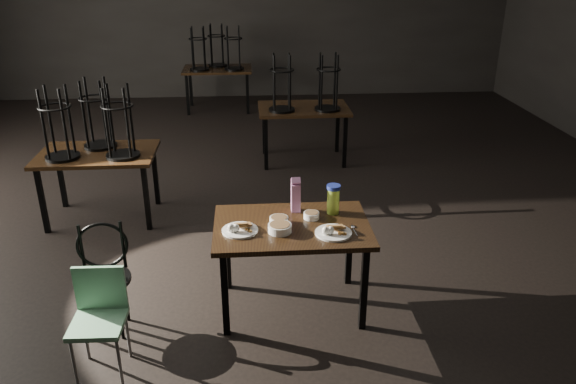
{
  "coord_description": "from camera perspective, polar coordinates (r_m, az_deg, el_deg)",
  "views": [
    {
      "loc": [
        -0.04,
        -5.02,
        2.71
      ],
      "look_at": [
        0.27,
        -0.78,
        0.85
      ],
      "focal_mm": 35.0,
      "sensor_mm": 36.0,
      "label": 1
    }
  ],
  "objects": [
    {
      "name": "spoon",
      "position": [
        4.3,
        6.65,
        -3.58
      ],
      "size": [
        0.04,
        0.18,
        0.01
      ],
      "color": "silver",
      "rests_on": "main_table"
    },
    {
      "name": "bg_table_right",
      "position": [
        7.53,
        1.62,
        8.54
      ],
      "size": [
        1.2,
        0.8,
        1.48
      ],
      "color": "black",
      "rests_on": "ground"
    },
    {
      "name": "water_bottle",
      "position": [
        4.47,
        4.62,
        -0.7
      ],
      "size": [
        0.14,
        0.14,
        0.24
      ],
      "color": "#BDE944",
      "rests_on": "main_table"
    },
    {
      "name": "plate_right",
      "position": [
        4.18,
        4.62,
        -3.98
      ],
      "size": [
        0.28,
        0.28,
        0.09
      ],
      "color": "white",
      "rests_on": "main_table"
    },
    {
      "name": "bg_table_far",
      "position": [
        10.2,
        -7.21,
        12.52
      ],
      "size": [
        1.2,
        0.8,
        1.48
      ],
      "color": "black",
      "rests_on": "ground"
    },
    {
      "name": "bowl_near",
      "position": [
        4.31,
        -0.92,
        -2.91
      ],
      "size": [
        0.15,
        0.15,
        0.06
      ],
      "color": "white",
      "rests_on": "main_table"
    },
    {
      "name": "main_table",
      "position": [
        4.35,
        0.39,
        -4.26
      ],
      "size": [
        1.2,
        0.8,
        0.75
      ],
      "color": "black",
      "rests_on": "ground"
    },
    {
      "name": "bowl_big",
      "position": [
        4.2,
        -0.84,
        -3.66
      ],
      "size": [
        0.18,
        0.18,
        0.06
      ],
      "color": "white",
      "rests_on": "main_table"
    },
    {
      "name": "plate_left",
      "position": [
        4.22,
        -4.94,
        -3.72
      ],
      "size": [
        0.27,
        0.27,
        0.09
      ],
      "color": "white",
      "rests_on": "main_table"
    },
    {
      "name": "school_chair",
      "position": [
        4.06,
        -18.63,
        -11.51
      ],
      "size": [
        0.36,
        0.36,
        0.75
      ],
      "rotation": [
        0.0,
        0.0,
        -0.03
      ],
      "color": "#6AA57C",
      "rests_on": "ground"
    },
    {
      "name": "bg_table_left",
      "position": [
        6.16,
        -18.91,
        4.04
      ],
      "size": [
        1.2,
        0.8,
        1.48
      ],
      "color": "black",
      "rests_on": "ground"
    },
    {
      "name": "bentwood_chair",
      "position": [
        4.45,
        -18.22,
        -7.48
      ],
      "size": [
        0.41,
        0.41,
        0.84
      ],
      "rotation": [
        0.0,
        0.0,
        0.14
      ],
      "color": "black",
      "rests_on": "ground"
    },
    {
      "name": "juice_carton",
      "position": [
        4.48,
        0.79,
        -0.36
      ],
      "size": [
        0.07,
        0.07,
        0.29
      ],
      "color": "#961B74",
      "rests_on": "main_table"
    },
    {
      "name": "bowl_far",
      "position": [
        4.41,
        2.4,
        -2.37
      ],
      "size": [
        0.12,
        0.12,
        0.05
      ],
      "color": "white",
      "rests_on": "main_table"
    }
  ]
}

